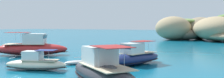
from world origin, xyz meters
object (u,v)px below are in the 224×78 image
Objects in this scene: motorboat_cream at (36,63)px; dinghy_tender at (76,62)px; motorboat_navy at (134,57)px; islet_small at (185,29)px; motorboat_red at (32,48)px; motorboat_charcoal at (102,72)px.

dinghy_tender is at bearing 71.72° from motorboat_cream.
motorboat_navy is 3.15× the size of dinghy_tender.
motorboat_navy reaches higher than motorboat_cream.
islet_small is 7.83× the size of dinghy_tender.
islet_small is at bearing 95.02° from motorboat_navy.
motorboat_navy is 0.79× the size of motorboat_red.
motorboat_charcoal is at bearing -31.12° from motorboat_red.
dinghy_tender is at bearing 136.59° from motorboat_charcoal.
motorboat_charcoal is (1.34, -9.61, 0.12)m from motorboat_navy.
motorboat_red reaches higher than motorboat_cream.
motorboat_navy is at bearing -84.98° from islet_small.
motorboat_charcoal is at bearing -14.08° from motorboat_cream.
motorboat_charcoal reaches higher than motorboat_cream.
motorboat_charcoal is (5.82, -60.65, -2.18)m from islet_small.
motorboat_red is (-9.13, 8.55, 0.42)m from motorboat_cream.
islet_small reaches higher than motorboat_red.
islet_small is 2.49× the size of motorboat_navy.
dinghy_tender is (1.51, 4.57, -0.40)m from motorboat_cream.
motorboat_cream is at bearing -92.75° from islet_small.
motorboat_red is (-16.42, 1.11, 0.24)m from motorboat_navy.
motorboat_cream is at bearing -134.41° from motorboat_navy.
motorboat_cream is 2.41× the size of dinghy_tender.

